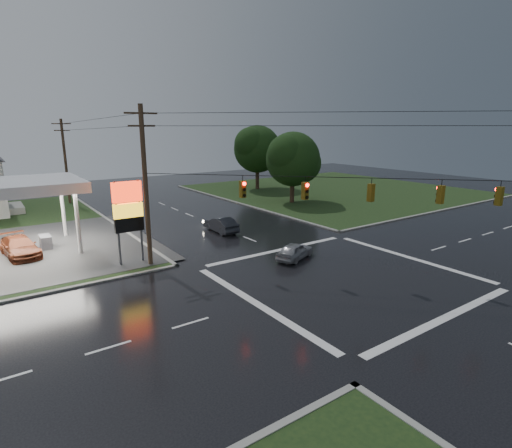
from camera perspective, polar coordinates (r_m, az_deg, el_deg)
ground at (r=26.90m, az=12.44°, el=-7.38°), size 120.00×120.00×0.00m
grass_ne at (r=62.63m, az=11.24°, el=4.74°), size 36.00×36.00×0.08m
pylon_sign at (r=29.03m, az=-17.81°, el=2.08°), size 2.00×0.35×6.00m
utility_pole_nw at (r=28.12m, az=-15.50°, el=5.42°), size 2.20×0.32×11.00m
utility_pole_n at (r=55.71m, az=-25.58°, el=8.22°), size 2.20×0.32×10.50m
traffic_signals at (r=25.34m, az=13.25°, el=6.43°), size 26.87×26.87×1.47m
tree_ne_near at (r=50.99m, az=5.40°, el=9.20°), size 7.99×6.80×8.98m
tree_ne_far at (r=62.27m, az=0.31°, el=10.64°), size 8.46×7.20×9.80m
car_north at (r=37.21m, az=-5.04°, el=-0.06°), size 1.54×4.32×1.42m
car_crossing at (r=29.67m, az=5.55°, el=-3.83°), size 3.93×2.69×1.24m
car_pump at (r=34.95m, az=-30.69°, el=-2.83°), size 2.77×5.37×1.49m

